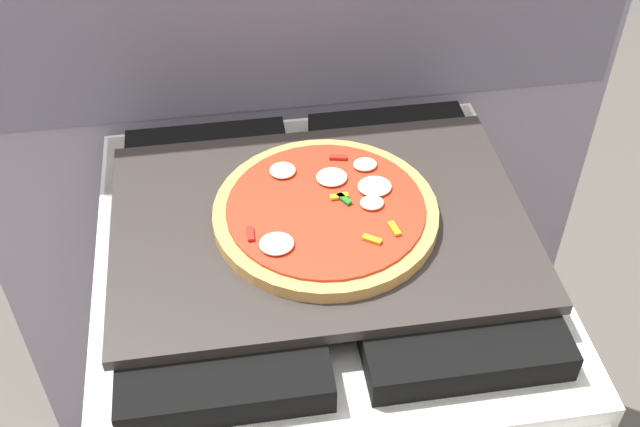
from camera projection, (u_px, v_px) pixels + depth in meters
kitchen_backsplash at (292, 142)px, 1.36m from camera, size 1.10×0.09×1.55m
stove at (320, 419)px, 1.34m from camera, size 0.60×0.64×0.90m
baking_tray at (320, 224)px, 1.03m from camera, size 0.54×0.38×0.02m
pizza_left at (326, 211)px, 1.02m from camera, size 0.29×0.29×0.03m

